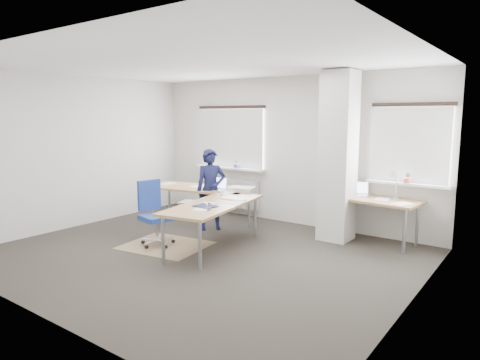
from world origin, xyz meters
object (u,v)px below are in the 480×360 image
Objects in this scene: desk_main at (208,197)px; task_chair at (156,227)px; desk_side at (375,201)px; person at (211,190)px.

desk_main is 2.72× the size of task_chair.
desk_side is 3.58m from task_chair.
task_chair is at bearing -134.92° from desk_side.
task_chair is at bearing -143.33° from person.
desk_side reaches higher than desk_main.
task_chair is at bearing -122.40° from desk_main.
desk_side is at bearing 51.30° from task_chair.
desk_side is 2.85m from person.
person reaches higher than desk_side.
desk_main is 0.45m from person.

